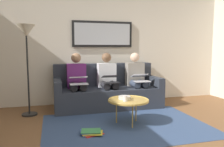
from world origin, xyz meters
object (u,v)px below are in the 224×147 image
object	(u,v)px
person_middle	(108,78)
magazine_stack	(92,132)
couch	(107,92)
person_left	(136,77)
laptop_white	(78,80)
standing_lamp	(27,41)
framed_mirror	(103,34)
coffee_table	(128,100)
bowl	(124,98)
laptop_silver	(141,78)
person_right	(77,79)
cup	(125,98)
laptop_black	(111,79)

from	to	relation	value
person_middle	magazine_stack	distance (m)	1.66
couch	person_middle	size ratio (longest dim) A/B	1.93
person_left	magazine_stack	bearing A→B (deg)	49.28
laptop_white	standing_lamp	world-z (taller)	standing_lamp
framed_mirror	coffee_table	distance (m)	1.98
bowl	laptop_white	distance (m)	1.08
person_middle	couch	bearing A→B (deg)	-90.00
coffee_table	laptop_silver	size ratio (longest dim) A/B	1.90
couch	laptop_white	bearing A→B (deg)	26.43
laptop_silver	magazine_stack	world-z (taller)	laptop_silver
framed_mirror	person_left	size ratio (longest dim) A/B	1.20
bowl	person_left	bearing A→B (deg)	-119.97
person_left	person_middle	xyz separation A→B (m)	(0.64, 0.00, 0.00)
couch	person_right	world-z (taller)	person_right
coffee_table	laptop_white	size ratio (longest dim) A/B	1.95
coffee_table	person_middle	size ratio (longest dim) A/B	0.58
coffee_table	bowl	xyz separation A→B (m)	(0.05, -0.06, 0.04)
framed_mirror	cup	size ratio (longest dim) A/B	15.17
couch	coffee_table	distance (m)	1.22
couch	cup	bearing A→B (deg)	88.96
person_right	person_left	bearing A→B (deg)	180.00
couch	standing_lamp	distance (m)	1.90
magazine_stack	standing_lamp	xyz separation A→B (m)	(0.95, -1.24, 1.34)
couch	framed_mirror	size ratio (longest dim) A/B	1.61
laptop_black	couch	bearing A→B (deg)	-90.00
person_left	magazine_stack	xyz separation A→B (m)	(1.24, 1.44, -0.58)
bowl	person_left	xyz separation A→B (m)	(-0.63, -1.09, 0.18)
coffee_table	framed_mirror	bearing A→B (deg)	-87.86
framed_mirror	laptop_silver	bearing A→B (deg)	132.56
person_middle	standing_lamp	distance (m)	1.74
framed_mirror	person_left	bearing A→B (deg)	144.47
magazine_stack	laptop_black	bearing A→B (deg)	-116.60
framed_mirror	cup	distance (m)	2.02
person_middle	standing_lamp	world-z (taller)	standing_lamp
couch	standing_lamp	world-z (taller)	standing_lamp
bowl	laptop_black	distance (m)	0.86
person_middle	coffee_table	bearing A→B (deg)	93.00
person_left	person_right	xyz separation A→B (m)	(1.28, 0.00, 0.00)
bowl	person_left	size ratio (longest dim) A/B	0.17
laptop_black	framed_mirror	bearing A→B (deg)	-90.00
framed_mirror	standing_lamp	bearing A→B (deg)	22.94
laptop_silver	magazine_stack	bearing A→B (deg)	44.07
person_right	magazine_stack	bearing A→B (deg)	91.69
coffee_table	person_right	distance (m)	1.36
bowl	person_right	world-z (taller)	person_right
cup	laptop_silver	world-z (taller)	laptop_silver
person_left	cup	bearing A→B (deg)	61.85
magazine_stack	cup	bearing A→B (deg)	-160.98
couch	person_left	size ratio (longest dim) A/B	1.93
person_left	couch	bearing A→B (deg)	-6.13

